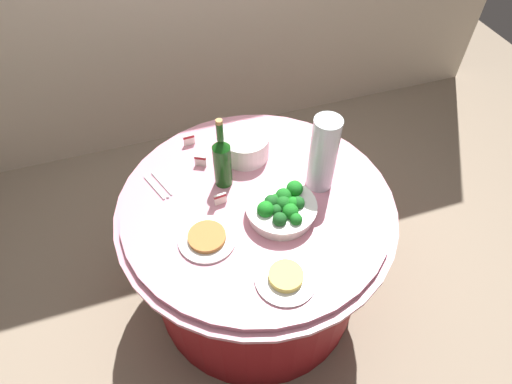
{
  "coord_description": "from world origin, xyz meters",
  "views": [
    {
      "loc": [
        -0.35,
        -1.07,
        2.09
      ],
      "look_at": [
        0.0,
        0.0,
        0.79
      ],
      "focal_mm": 30.24,
      "sensor_mm": 36.0,
      "label": 1
    }
  ],
  "objects": [
    {
      "name": "ground_plane",
      "position": [
        0.0,
        0.0,
        0.0
      ],
      "size": [
        6.0,
        6.0,
        0.0
      ],
      "primitive_type": "plane",
      "color": "gray"
    },
    {
      "name": "broccoli_bowl",
      "position": [
        0.07,
        -0.11,
        0.79
      ],
      "size": [
        0.28,
        0.28,
        0.12
      ],
      "color": "white",
      "rests_on": "buffet_table"
    },
    {
      "name": "buffet_table",
      "position": [
        0.0,
        0.0,
        0.38
      ],
      "size": [
        1.16,
        1.16,
        0.74
      ],
      "color": "maroon",
      "rests_on": "ground_plane"
    },
    {
      "name": "label_placard_front",
      "position": [
        -0.14,
        0.03,
        0.77
      ],
      "size": [
        0.05,
        0.01,
        0.05
      ],
      "color": "white",
      "rests_on": "buffet_table"
    },
    {
      "name": "food_plate_noodles",
      "position": [
        -0.01,
        -0.38,
        0.75
      ],
      "size": [
        0.22,
        0.22,
        0.04
      ],
      "color": "white",
      "rests_on": "buffet_table"
    },
    {
      "name": "serving_tongs",
      "position": [
        -0.37,
        0.19,
        0.74
      ],
      "size": [
        0.1,
        0.17,
        0.01
      ],
      "color": "silver",
      "rests_on": "buffet_table"
    },
    {
      "name": "label_placard_rear",
      "position": [
        -0.17,
        0.26,
        0.77
      ],
      "size": [
        0.05,
        0.03,
        0.05
      ],
      "color": "white",
      "rests_on": "buffet_table"
    },
    {
      "name": "wine_bottle",
      "position": [
        -0.1,
        0.14,
        0.87
      ],
      "size": [
        0.07,
        0.07,
        0.34
      ],
      "color": "#154E14",
      "rests_on": "buffet_table"
    },
    {
      "name": "food_plate_peanuts",
      "position": [
        -0.24,
        -0.13,
        0.75
      ],
      "size": [
        0.22,
        0.22,
        0.03
      ],
      "color": "white",
      "rests_on": "buffet_table"
    },
    {
      "name": "label_placard_mid",
      "position": [
        -0.19,
        0.41,
        0.77
      ],
      "size": [
        0.05,
        0.01,
        0.05
      ],
      "color": "white",
      "rests_on": "buffet_table"
    },
    {
      "name": "plate_stack",
      "position": [
        0.04,
        0.27,
        0.8
      ],
      "size": [
        0.21,
        0.21,
        0.11
      ],
      "color": "white",
      "rests_on": "buffet_table"
    },
    {
      "name": "decorative_fruit_vase",
      "position": [
        0.28,
        0.01,
        0.89
      ],
      "size": [
        0.11,
        0.11,
        0.34
      ],
      "color": "silver",
      "rests_on": "buffet_table"
    }
  ]
}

